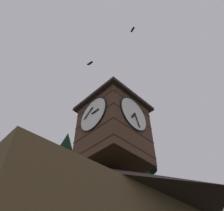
{
  "coord_description": "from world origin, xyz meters",
  "views": [
    {
      "loc": [
        10.23,
        6.87,
        1.6
      ],
      "look_at": [
        0.41,
        -3.06,
        14.77
      ],
      "focal_mm": 34.47,
      "sensor_mm": 36.0,
      "label": 1
    }
  ],
  "objects": [
    {
      "name": "clock_tower",
      "position": [
        0.75,
        -2.55,
        12.08
      ],
      "size": [
        4.87,
        4.87,
        8.72
      ],
      "color": "#4C3323",
      "rests_on": "building_main"
    },
    {
      "name": "flying_bird_high",
      "position": [
        2.15,
        1.4,
        20.23
      ],
      "size": [
        0.31,
        0.55,
        0.13
      ],
      "color": "black"
    },
    {
      "name": "flying_bird_low",
      "position": [
        2.42,
        -4.38,
        20.46
      ],
      "size": [
        0.33,
        0.75,
        0.16
      ],
      "color": "black"
    }
  ]
}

